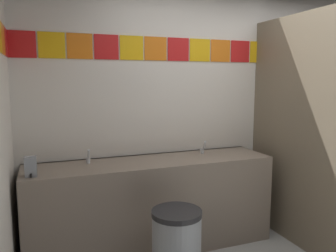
{
  "coord_description": "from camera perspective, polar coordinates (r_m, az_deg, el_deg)",
  "views": [
    {
      "loc": [
        -1.81,
        -1.68,
        1.61
      ],
      "look_at": [
        -0.82,
        0.93,
        1.22
      ],
      "focal_mm": 35.91,
      "sensor_mm": 36.0,
      "label": 1
    }
  ],
  "objects": [
    {
      "name": "vanity_counter",
      "position": [
        3.3,
        -2.65,
        -12.93
      ],
      "size": [
        2.3,
        0.57,
        0.85
      ],
      "color": "gray",
      "rests_on": "ground_plane"
    },
    {
      "name": "wall_back",
      "position": [
        3.73,
        8.39,
        5.03
      ],
      "size": [
        4.13,
        0.09,
        2.84
      ],
      "color": "silver",
      "rests_on": "ground_plane"
    },
    {
      "name": "faucet_left",
      "position": [
        3.12,
        -13.37,
        -5.3
      ],
      "size": [
        0.04,
        0.1,
        0.14
      ],
      "color": "silver",
      "rests_on": "vanity_counter"
    },
    {
      "name": "soap_dispenser",
      "position": [
        2.85,
        -22.28,
        -6.42
      ],
      "size": [
        0.09,
        0.09,
        0.16
      ],
      "color": "gray",
      "rests_on": "vanity_counter"
    },
    {
      "name": "trash_bin",
      "position": [
        2.76,
        1.46,
        -20.14
      ],
      "size": [
        0.39,
        0.39,
        0.62
      ],
      "color": "#999EA3",
      "rests_on": "ground_plane"
    },
    {
      "name": "faucet_right",
      "position": [
        3.46,
        5.97,
        -3.85
      ],
      "size": [
        0.04,
        0.1,
        0.14
      ],
      "color": "silver",
      "rests_on": "vanity_counter"
    },
    {
      "name": "toilet",
      "position": [
        4.2,
        25.26,
        -10.96
      ],
      "size": [
        0.39,
        0.49,
        0.74
      ],
      "color": "white",
      "rests_on": "ground_plane"
    }
  ]
}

